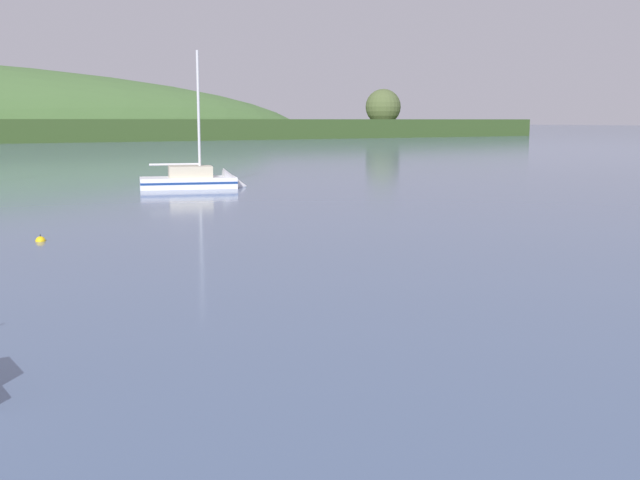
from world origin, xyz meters
TOP-DOWN VIEW (x-y plane):
  - sailboat_far_left at (10.10, 62.50)m, footprint 9.14×5.80m
  - mooring_buoy_foreground at (-8.06, 40.36)m, footprint 0.45×0.45m

SIDE VIEW (x-z plane):
  - mooring_buoy_foreground at x=-8.06m, z-range -0.27..0.27m
  - sailboat_far_left at x=10.10m, z-range -5.91..6.46m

